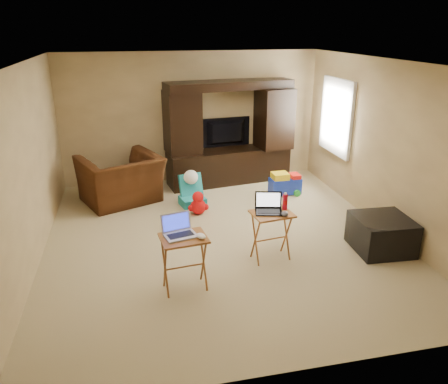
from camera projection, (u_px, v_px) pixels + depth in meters
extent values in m
plane|color=beige|center=(221.00, 238.00, 6.45)|extent=(5.50, 5.50, 0.00)
plane|color=silver|center=(221.00, 62.00, 5.56)|extent=(5.50, 5.50, 0.00)
plane|color=tan|center=(192.00, 118.00, 8.51)|extent=(5.00, 0.00, 5.00)
plane|color=tan|center=(292.00, 251.00, 3.50)|extent=(5.00, 0.00, 5.00)
plane|color=tan|center=(27.00, 168.00, 5.51)|extent=(0.00, 5.50, 5.50)
plane|color=tan|center=(385.00, 146.00, 6.51)|extent=(0.00, 5.50, 5.50)
plane|color=white|center=(337.00, 117.00, 7.86)|extent=(0.00, 1.20, 1.20)
cube|color=white|center=(336.00, 117.00, 7.86)|extent=(0.06, 1.14, 1.34)
cube|color=black|center=(229.00, 133.00, 8.44)|extent=(2.48, 0.96, 1.98)
imported|color=black|center=(227.00, 133.00, 8.61)|extent=(1.01, 0.24, 0.58)
imported|color=#45220E|center=(121.00, 179.00, 7.63)|extent=(1.62, 1.53, 0.83)
cube|color=black|center=(382.00, 234.00, 6.04)|extent=(0.78, 0.78, 0.47)
cube|color=#A05626|center=(185.00, 263.00, 5.09)|extent=(0.57, 0.48, 0.68)
cube|color=#AA6D29|center=(271.00, 236.00, 5.77)|extent=(0.56, 0.48, 0.67)
cube|color=silver|center=(180.00, 227.00, 4.95)|extent=(0.42, 0.37, 0.24)
cube|color=black|center=(269.00, 204.00, 5.61)|extent=(0.41, 0.36, 0.24)
ellipsoid|color=white|center=(201.00, 236.00, 4.94)|extent=(0.13, 0.16, 0.06)
ellipsoid|color=#38383C|center=(285.00, 214.00, 5.55)|extent=(0.13, 0.16, 0.06)
cylinder|color=red|center=(285.00, 202.00, 5.72)|extent=(0.07, 0.07, 0.21)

